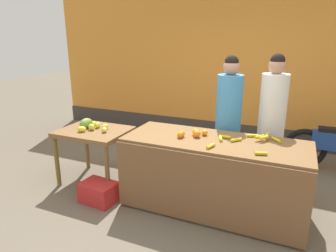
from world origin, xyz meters
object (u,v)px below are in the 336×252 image
(produce_crate, at_px, (99,192))
(vendor_woman_blue_shirt, at_px, (228,123))
(vendor_woman_white_shirt, at_px, (271,125))
(produce_sack, at_px, (164,153))

(produce_crate, bearing_deg, vendor_woman_blue_shirt, 39.20)
(vendor_woman_white_shirt, xyz_separation_m, produce_crate, (-1.92, -1.21, -0.80))
(produce_sack, bearing_deg, produce_crate, -106.01)
(vendor_woman_white_shirt, relative_size, produce_crate, 4.19)
(vendor_woman_blue_shirt, distance_m, vendor_woman_white_shirt, 0.56)
(vendor_woman_white_shirt, distance_m, produce_crate, 2.40)
(produce_crate, xyz_separation_m, produce_sack, (0.36, 1.25, 0.13))
(produce_sack, bearing_deg, vendor_woman_blue_shirt, -7.48)
(produce_crate, relative_size, produce_sack, 0.83)
(vendor_woman_blue_shirt, distance_m, produce_crate, 1.94)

